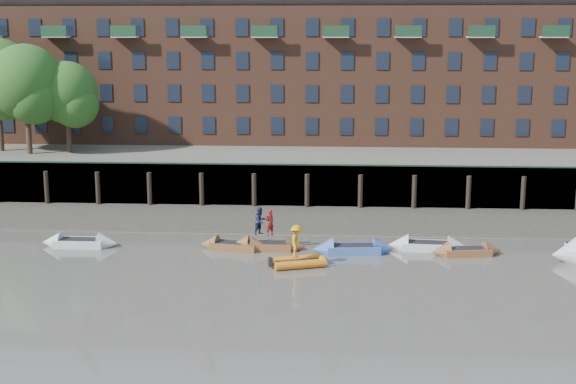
# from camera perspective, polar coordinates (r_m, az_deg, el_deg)

# --- Properties ---
(ground) EXTENTS (220.00, 220.00, 0.00)m
(ground) POSITION_cam_1_polar(r_m,az_deg,el_deg) (39.49, 3.06, -8.09)
(ground) COLOR #5D5750
(ground) RESTS_ON ground
(foreshore) EXTENTS (110.00, 8.00, 0.50)m
(foreshore) POSITION_cam_1_polar(r_m,az_deg,el_deg) (56.77, 3.23, -2.00)
(foreshore) COLOR #3D382F
(foreshore) RESTS_ON ground
(mud_band) EXTENTS (110.00, 1.60, 0.10)m
(mud_band) POSITION_cam_1_polar(r_m,az_deg,el_deg) (53.47, 3.21, -2.85)
(mud_band) COLOR #4C4336
(mud_band) RESTS_ON ground
(river_wall) EXTENTS (110.00, 1.23, 3.30)m
(river_wall) POSITION_cam_1_polar(r_m,az_deg,el_deg) (60.72, 3.27, 0.43)
(river_wall) COLOR #2D2A26
(river_wall) RESTS_ON ground
(bank_terrace) EXTENTS (110.00, 28.00, 3.20)m
(bank_terrace) POSITION_cam_1_polar(r_m,az_deg,el_deg) (74.13, 3.33, 2.45)
(bank_terrace) COLOR #5E594D
(bank_terrace) RESTS_ON ground
(apartment_terrace) EXTENTS (80.60, 15.56, 20.98)m
(apartment_terrace) POSITION_cam_1_polar(r_m,az_deg,el_deg) (74.21, 3.44, 11.16)
(apartment_terrace) COLOR brown
(apartment_terrace) RESTS_ON bank_terrace
(tree_cluster) EXTENTS (11.76, 7.74, 9.40)m
(tree_cluster) POSITION_cam_1_polar(r_m,az_deg,el_deg) (69.66, -18.39, 7.44)
(tree_cluster) COLOR #3A281C
(tree_cluster) RESTS_ON bank_terrace
(rowboat_0) EXTENTS (4.76, 1.39, 1.38)m
(rowboat_0) POSITION_cam_1_polar(r_m,az_deg,el_deg) (51.42, -14.59, -3.51)
(rowboat_0) COLOR silver
(rowboat_0) RESTS_ON ground
(rowboat_2) EXTENTS (4.56, 2.00, 1.28)m
(rowboat_2) POSITION_cam_1_polar(r_m,az_deg,el_deg) (49.24, -3.83, -3.84)
(rowboat_2) COLOR brown
(rowboat_2) RESTS_ON ground
(rowboat_3) EXTENTS (4.65, 1.42, 1.34)m
(rowboat_3) POSITION_cam_1_polar(r_m,az_deg,el_deg) (49.07, -1.48, -3.86)
(rowboat_3) COLOR brown
(rowboat_3) RESTS_ON ground
(rowboat_4) EXTENTS (5.04, 1.91, 1.43)m
(rowboat_4) POSITION_cam_1_polar(r_m,az_deg,el_deg) (48.50, 4.66, -4.06)
(rowboat_4) COLOR #4164AE
(rowboat_4) RESTS_ON ground
(rowboat_5) EXTENTS (4.91, 1.73, 1.40)m
(rowboat_5) POSITION_cam_1_polar(r_m,az_deg,el_deg) (49.77, 9.92, -3.80)
(rowboat_5) COLOR silver
(rowboat_5) RESTS_ON ground
(rowboat_6) EXTENTS (4.46, 1.89, 1.25)m
(rowboat_6) POSITION_cam_1_polar(r_m,az_deg,el_deg) (49.10, 12.59, -4.15)
(rowboat_6) COLOR brown
(rowboat_6) RESTS_ON ground
(rib_tender) EXTENTS (3.30, 2.37, 0.56)m
(rib_tender) POSITION_cam_1_polar(r_m,az_deg,el_deg) (45.74, 0.88, -5.00)
(rib_tender) COLOR orange
(rib_tender) RESTS_ON ground
(person_rower_a) EXTENTS (0.71, 0.68, 1.64)m
(person_rower_a) POSITION_cam_1_polar(r_m,az_deg,el_deg) (48.69, -1.32, -2.17)
(person_rower_a) COLOR maroon
(person_rower_a) RESTS_ON rowboat_3
(person_rower_b) EXTENTS (1.02, 1.05, 1.70)m
(person_rower_b) POSITION_cam_1_polar(r_m,az_deg,el_deg) (48.93, -1.98, -2.07)
(person_rower_b) COLOR #19233F
(person_rower_b) RESTS_ON rowboat_3
(person_rib_crew) EXTENTS (0.83, 1.29, 1.90)m
(person_rib_crew) POSITION_cam_1_polar(r_m,az_deg,el_deg) (45.35, 0.60, -3.53)
(person_rib_crew) COLOR orange
(person_rib_crew) RESTS_ON rib_tender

